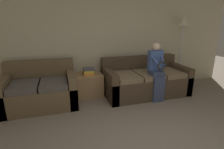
% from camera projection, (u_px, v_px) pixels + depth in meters
% --- Properties ---
extents(wall_back, '(7.14, 0.06, 2.55)m').
position_uv_depth(wall_back, '(103.00, 40.00, 4.28)').
color(wall_back, '#BCB293').
rests_on(wall_back, ground_plane).
extents(couch_main, '(1.99, 0.99, 0.87)m').
position_uv_depth(couch_main, '(145.00, 81.00, 4.28)').
color(couch_main, '#473828').
rests_on(couch_main, ground_plane).
extents(couch_side, '(1.43, 0.94, 0.91)m').
position_uv_depth(couch_side, '(41.00, 90.00, 3.65)').
color(couch_side, brown).
rests_on(couch_side, ground_plane).
extents(child_left_seated, '(0.31, 0.38, 1.28)m').
position_uv_depth(child_left_seated, '(157.00, 70.00, 3.82)').
color(child_left_seated, '#384260').
rests_on(child_left_seated, ground_plane).
extents(side_shelf, '(0.62, 0.52, 0.53)m').
position_uv_depth(side_shelf, '(89.00, 85.00, 4.16)').
color(side_shelf, '#9E7A51').
rests_on(side_shelf, ground_plane).
extents(book_stack, '(0.26, 0.29, 0.15)m').
position_uv_depth(book_stack, '(89.00, 71.00, 4.07)').
color(book_stack, orange).
rests_on(book_stack, side_shelf).
extents(floor_lamp, '(0.26, 0.26, 1.85)m').
position_uv_depth(floor_lamp, '(183.00, 30.00, 4.55)').
color(floor_lamp, '#2D2B28').
rests_on(floor_lamp, ground_plane).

